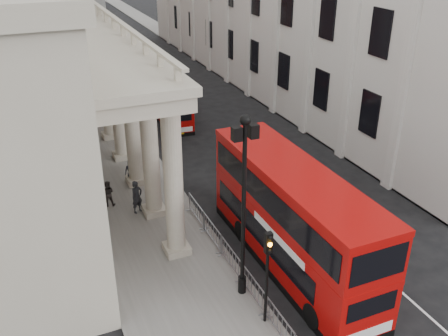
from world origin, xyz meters
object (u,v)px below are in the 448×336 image
Objects in this scene: lamp_post_north at (97,41)px; traffic_light at (268,262)px; lamp_post_mid at (141,88)px; pedestrian_b at (108,194)px; lamp_post_south at (244,197)px; bus_far at (168,93)px; pedestrian_c at (131,171)px; pedestrian_a at (137,197)px; bus_near at (293,217)px.

lamp_post_north reaches higher than traffic_light.
lamp_post_mid is 8.31m from pedestrian_b.
bus_far is (3.80, 22.82, -2.82)m from lamp_post_south.
lamp_post_mid is at bearing -113.49° from bus_far.
lamp_post_mid is 8.30m from bus_far.
lamp_post_south is at bearing -62.56° from pedestrian_c.
traffic_light is at bearing -89.83° from lamp_post_north.
pedestrian_b is at bearing 111.54° from lamp_post_south.
pedestrian_b reaches higher than pedestrian_c.
pedestrian_a is 1.95m from pedestrian_b.
traffic_light is 12.72m from pedestrian_b.
traffic_light is (0.10, -2.02, -1.80)m from lamp_post_south.
lamp_post_south is 11.33m from pedestrian_b.
pedestrian_a is (-2.52, 8.48, -3.83)m from lamp_post_south.
bus_near is at bearing 19.64° from lamp_post_south.
bus_far is 4.92× the size of pedestrian_a.
pedestrian_b is 3.07m from pedestrian_c.
lamp_post_north is 4.33× the size of pedestrian_a.
pedestrian_b is (-1.37, 1.37, -0.19)m from pedestrian_a.
lamp_post_south is 0.71× the size of bus_near.
bus_far is 6.17× the size of pedestrian_c.
pedestrian_c is (-5.01, 11.16, -1.75)m from bus_near.
lamp_post_south is at bearing -99.32° from pedestrian_a.
lamp_post_north is 20.25m from pedestrian_c.
lamp_post_south is 1.00× the size of lamp_post_north.
traffic_light is 11.01m from pedestrian_a.
traffic_light reaches higher than pedestrian_b.
lamp_post_north is 23.96m from pedestrian_a.
lamp_post_south is 1.00× the size of lamp_post_mid.
bus_far is at bearing 40.37° from pedestrian_a.
lamp_post_south reaches higher than bus_far.
bus_near reaches higher than pedestrian_a.
lamp_post_south is 3.96m from bus_near.
pedestrian_a is at bearing -96.11° from lamp_post_north.
pedestrian_a is at bearing -108.14° from bus_far.
lamp_post_north reaches higher than bus_far.
bus_far is 6.10× the size of pedestrian_b.
lamp_post_mid is 8.80m from pedestrian_a.
traffic_light is 2.81× the size of pedestrian_c.
lamp_post_mid is at bearing 90.00° from lamp_post_south.
pedestrian_a is (-2.52, -23.52, -3.83)m from lamp_post_north.
lamp_post_south is at bearing -160.62° from bus_near.
bus_near is (2.95, 3.11, -0.47)m from traffic_light.
bus_near is 6.09× the size of pedestrian_a.
lamp_post_south is at bearing 126.32° from pedestrian_b.
traffic_light is at bearing -87.16° from lamp_post_south.
traffic_light is 2.78× the size of pedestrian_b.
lamp_post_south is 9.64m from pedestrian_a.
lamp_post_mid is 4.33× the size of pedestrian_a.
lamp_post_south is 23.30m from bus_far.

